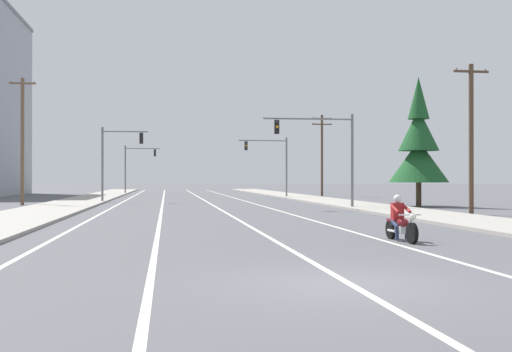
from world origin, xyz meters
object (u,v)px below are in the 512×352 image
utility_pole_left_near (22,139)px  conifer_tree_right_verge_near (419,147)px  traffic_signal_mid_left (135,162)px  utility_pole_right_near (471,136)px  traffic_signal_near_left (115,154)px  motorcycle_with_rider (400,223)px  utility_pole_right_far (322,152)px  traffic_signal_mid_right (273,158)px  traffic_signal_near_right (326,145)px

utility_pole_left_near → conifer_tree_right_verge_near: size_ratio=1.03×
traffic_signal_mid_left → utility_pole_right_near: utility_pole_right_near is taller
traffic_signal_near_left → conifer_tree_right_verge_near: size_ratio=0.68×
motorcycle_with_rider → utility_pole_right_far: utility_pole_right_far is taller
traffic_signal_mid_right → utility_pole_right_near: size_ratio=0.75×
traffic_signal_near_right → traffic_signal_near_left: size_ratio=1.00×
traffic_signal_mid_right → utility_pole_right_near: (5.68, -30.03, 0.19)m
traffic_signal_mid_left → motorcycle_with_rider: bearing=-79.6°
traffic_signal_mid_right → utility_pole_left_near: (-21.31, -14.18, 0.79)m
motorcycle_with_rider → traffic_signal_near_left: (-11.45, 32.72, 3.44)m
motorcycle_with_rider → traffic_signal_near_right: size_ratio=0.35×
traffic_signal_mid_right → utility_pole_right_far: utility_pole_right_far is taller
motorcycle_with_rider → conifer_tree_right_verge_near: 24.90m
motorcycle_with_rider → traffic_signal_mid_right: (3.48, 42.76, 3.52)m
traffic_signal_mid_left → traffic_signal_near_right: bearing=-70.8°
traffic_signal_mid_right → utility_pole_right_near: 30.57m
traffic_signal_near_right → traffic_signal_mid_right: size_ratio=1.00×
utility_pole_left_near → utility_pole_right_near: bearing=-30.4°
utility_pole_right_near → traffic_signal_near_right: bearing=129.7°
conifer_tree_right_verge_near → traffic_signal_mid_right: bearing=108.6°
utility_pole_right_far → traffic_signal_mid_left: bearing=147.7°
motorcycle_with_rider → traffic_signal_mid_left: 62.24m
motorcycle_with_rider → traffic_signal_mid_right: bearing=85.4°
traffic_signal_mid_left → traffic_signal_near_left: bearing=-90.4°
motorcycle_with_rider → traffic_signal_mid_left: bearing=100.4°
traffic_signal_mid_right → conifer_tree_right_verge_near: size_ratio=0.68×
traffic_signal_mid_right → utility_pole_left_near: bearing=-146.4°
traffic_signal_mid_right → utility_pole_left_near: size_ratio=0.66×
traffic_signal_near_left → conifer_tree_right_verge_near: 24.12m
utility_pole_right_near → conifer_tree_right_verge_near: (1.17, 9.64, -0.10)m
traffic_signal_mid_left → utility_pole_right_near: 52.52m
motorcycle_with_rider → utility_pole_right_far: 48.92m
utility_pole_right_near → utility_pole_right_far: bearing=88.7°
motorcycle_with_rider → utility_pole_right_far: (9.95, 47.70, 4.35)m
motorcycle_with_rider → utility_pole_right_near: utility_pole_right_near is taller
traffic_signal_mid_right → traffic_signal_mid_left: bearing=128.8°
utility_pole_right_far → traffic_signal_mid_right: bearing=-142.6°
conifer_tree_right_verge_near → utility_pole_left_near: bearing=167.6°
conifer_tree_right_verge_near → traffic_signal_mid_left: bearing=119.1°
traffic_signal_near_left → utility_pole_right_far: size_ratio=0.68×
conifer_tree_right_verge_near → traffic_signal_near_left: bearing=154.6°
traffic_signal_near_right → utility_pole_left_near: bearing=158.0°
motorcycle_with_rider → traffic_signal_near_left: traffic_signal_near_left is taller
traffic_signal_mid_right → utility_pole_right_near: bearing=-79.3°
traffic_signal_near_right → conifer_tree_right_verge_near: 7.65m
traffic_signal_mid_right → utility_pole_left_near: utility_pole_left_near is taller
traffic_signal_near_right → utility_pole_right_far: 28.43m
traffic_signal_mid_right → utility_pole_left_near: 25.61m
utility_pole_right_near → motorcycle_with_rider: bearing=-125.7°
utility_pole_right_near → conifer_tree_right_verge_near: size_ratio=0.90×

